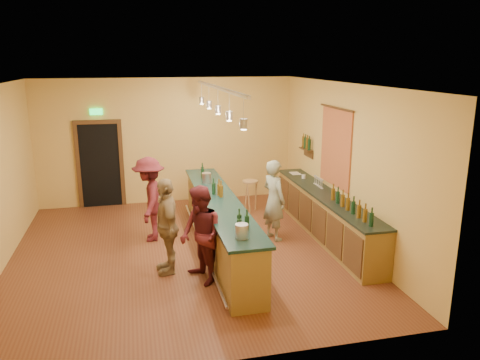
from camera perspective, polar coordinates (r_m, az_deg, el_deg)
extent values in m
plane|color=brown|center=(9.26, -6.69, -8.75)|extent=(7.00, 7.00, 0.00)
cube|color=silver|center=(8.52, -7.34, 11.44)|extent=(6.50, 7.00, 0.02)
cube|color=#DDB253|center=(12.17, -8.82, 4.70)|extent=(6.50, 0.02, 3.20)
cube|color=#DDB253|center=(5.44, -2.89, -7.56)|extent=(6.50, 0.02, 3.20)
cube|color=#DDB253|center=(9.63, 12.59, 1.94)|extent=(0.02, 7.00, 3.20)
cube|color=black|center=(12.25, -16.67, 1.70)|extent=(0.95, 0.06, 2.10)
cube|color=#472B15|center=(12.28, -19.11, 1.53)|extent=(0.10, 0.08, 2.10)
cube|color=#472B15|center=(12.20, -14.21, 1.82)|extent=(0.10, 0.08, 2.10)
cube|color=#472B15|center=(12.04, -17.05, 6.78)|extent=(1.15, 0.08, 0.10)
cube|color=#19E54C|center=(12.01, -17.14, 7.96)|extent=(0.30, 0.04, 0.15)
cube|color=#A32720|center=(9.93, 11.58, 3.84)|extent=(0.03, 1.40, 1.60)
cube|color=#472B15|center=(11.32, 8.05, 3.73)|extent=(0.16, 0.55, 0.03)
cube|color=#472B15|center=(11.36, 8.36, 3.25)|extent=(0.03, 0.55, 0.18)
cube|color=olive|center=(10.00, 10.29, -4.33)|extent=(0.55, 4.50, 0.90)
cube|color=black|center=(9.86, 10.41, -1.74)|extent=(0.60, 4.55, 0.04)
cylinder|color=silver|center=(11.01, 7.76, 0.42)|extent=(0.09, 0.09, 0.09)
cube|color=silver|center=(11.46, 6.73, 0.82)|extent=(0.22, 0.30, 0.01)
cube|color=olive|center=(9.16, -2.53, -5.55)|extent=(0.60, 5.00, 1.00)
cube|color=#112B27|center=(8.99, -2.56, -2.40)|extent=(0.70, 5.10, 0.05)
cylinder|color=silver|center=(9.23, -4.72, -7.75)|extent=(0.05, 5.00, 0.05)
cylinder|color=silver|center=(6.99, 0.21, -6.26)|extent=(0.20, 0.20, 0.22)
cylinder|color=silver|center=(10.09, -4.11, 0.25)|extent=(0.20, 0.20, 0.22)
cube|color=silver|center=(8.62, -2.72, 11.17)|extent=(0.06, 4.60, 0.05)
cylinder|color=silver|center=(6.68, 0.45, 8.58)|extent=(0.01, 0.01, 0.35)
cylinder|color=#A5A5AD|center=(6.71, 0.45, 6.88)|extent=(0.11, 0.11, 0.14)
cylinder|color=#FFEABF|center=(6.72, 0.45, 6.20)|extent=(0.08, 0.08, 0.02)
cylinder|color=silver|center=(7.65, -1.33, 9.33)|extent=(0.01, 0.01, 0.35)
cylinder|color=#A5A5AD|center=(7.68, -1.32, 7.85)|extent=(0.11, 0.11, 0.14)
cylinder|color=#FFEABF|center=(7.69, -1.32, 7.25)|extent=(0.08, 0.08, 0.02)
cylinder|color=silver|center=(8.63, -2.71, 9.91)|extent=(0.01, 0.01, 0.35)
cylinder|color=#A5A5AD|center=(8.65, -2.69, 8.59)|extent=(0.11, 0.11, 0.14)
cylinder|color=#FFEABF|center=(8.66, -2.69, 8.07)|extent=(0.08, 0.08, 0.02)
cylinder|color=silver|center=(9.61, -3.81, 10.37)|extent=(0.01, 0.01, 0.35)
cylinder|color=#A5A5AD|center=(9.63, -3.79, 9.18)|extent=(0.11, 0.11, 0.14)
cylinder|color=#FFEABF|center=(9.64, -3.78, 8.71)|extent=(0.08, 0.08, 0.02)
cylinder|color=silver|center=(10.60, -4.71, 10.74)|extent=(0.01, 0.01, 0.35)
cylinder|color=#A5A5AD|center=(10.62, -4.69, 9.66)|extent=(0.11, 0.11, 0.14)
cylinder|color=#FFEABF|center=(10.62, -4.68, 9.23)|extent=(0.08, 0.08, 0.02)
imported|color=gray|center=(9.61, 4.17, -2.46)|extent=(0.60, 0.72, 1.68)
imported|color=#59191E|center=(7.77, -4.80, -6.75)|extent=(0.84, 0.96, 1.66)
imported|color=#997A51|center=(8.22, -8.91, -5.54)|extent=(0.49, 1.02, 1.70)
imported|color=#59191E|center=(9.73, -10.98, -2.30)|extent=(0.77, 1.19, 1.74)
cylinder|color=olive|center=(11.38, 1.27, -0.19)|extent=(0.38, 0.38, 0.04)
cylinder|color=olive|center=(11.52, 1.95, -2.00)|extent=(0.04, 0.04, 0.73)
cylinder|color=olive|center=(11.59, 0.76, -1.90)|extent=(0.04, 0.04, 0.73)
cylinder|color=olive|center=(11.36, 1.07, -2.25)|extent=(0.04, 0.04, 0.73)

